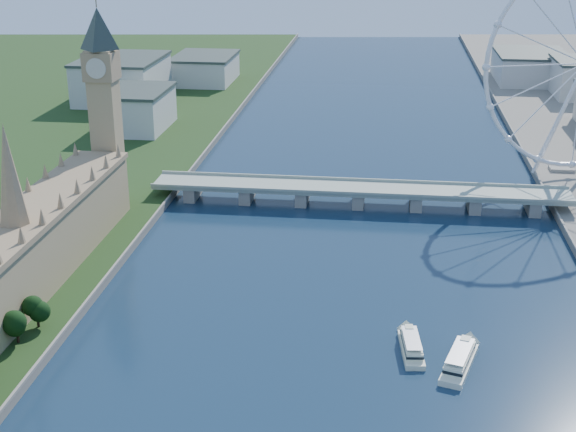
# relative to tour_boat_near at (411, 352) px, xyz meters

# --- Properties ---
(parliament_range) EXTENTS (24.00, 200.00, 70.00)m
(parliament_range) POSITION_rel_tour_boat_near_xyz_m (-152.79, 21.57, 18.48)
(parliament_range) COLOR tan
(parliament_range) RESTS_ON ground
(big_ben) EXTENTS (20.02, 20.02, 110.00)m
(big_ben) POSITION_rel_tour_boat_near_xyz_m (-152.79, 129.57, 66.57)
(big_ben) COLOR tan
(big_ben) RESTS_ON ground
(westminster_bridge) EXTENTS (220.00, 22.00, 9.50)m
(westminster_bridge) POSITION_rel_tour_boat_near_xyz_m (-24.79, 151.57, 6.63)
(westminster_bridge) COLOR gray
(westminster_bridge) RESTS_ON ground
(city_skyline) EXTENTS (505.00, 280.00, 32.00)m
(city_skyline) POSITION_rel_tour_boat_near_xyz_m (14.43, 411.65, 16.96)
(city_skyline) COLOR beige
(city_skyline) RESTS_ON ground
(tour_boat_near) EXTENTS (10.15, 28.98, 6.26)m
(tour_boat_near) POSITION_rel_tour_boat_near_xyz_m (0.00, 0.00, 0.00)
(tour_boat_near) COLOR beige
(tour_boat_near) RESTS_ON ground
(tour_boat_far) EXTENTS (16.82, 32.66, 7.01)m
(tour_boat_far) POSITION_rel_tour_boat_near_xyz_m (16.06, -8.21, 0.00)
(tour_boat_far) COLOR silver
(tour_boat_far) RESTS_ON ground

